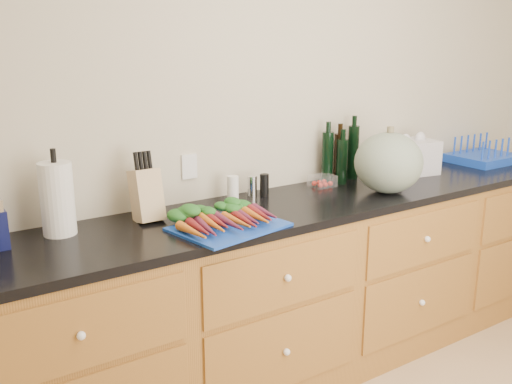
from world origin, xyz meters
TOP-DOWN VIEW (x-y plane):
  - wall_back at (0.00, 1.62)m, footprint 4.10×0.05m
  - cabinets at (0.00, 1.30)m, footprint 3.60×0.64m
  - countertop at (0.00, 1.30)m, footprint 3.64×0.62m
  - cutting_board at (-0.65, 1.14)m, footprint 0.50×0.41m
  - carrots at (-0.65, 1.18)m, footprint 0.41×0.30m
  - squash at (0.35, 1.19)m, footprint 0.35×0.35m
  - paper_towel at (-1.27, 1.46)m, footprint 0.14×0.14m
  - knife_block at (-0.89, 1.44)m, footprint 0.11×0.11m
  - grinder_salt at (-0.42, 1.48)m, footprint 0.06×0.06m
  - grinder_pepper at (-0.23, 1.48)m, footprint 0.05×0.05m
  - canister_chrome at (-0.31, 1.48)m, footprint 0.05×0.05m
  - tomato_box at (0.15, 1.47)m, footprint 0.13×0.11m
  - bottles at (0.31, 1.51)m, footprint 0.25×0.13m
  - grocery_bag at (0.79, 1.42)m, footprint 0.31×0.26m
  - dish_rack at (1.44, 1.38)m, footprint 0.42×0.33m

SIDE VIEW (x-z plane):
  - cabinets at x=0.00m, z-range 0.00..0.90m
  - countertop at x=0.00m, z-range 0.90..0.94m
  - cutting_board at x=-0.65m, z-range 0.94..0.95m
  - tomato_box at x=0.15m, z-range 0.94..1.00m
  - carrots at x=-0.65m, z-range 0.95..1.01m
  - dish_rack at x=1.44m, z-range 0.90..1.06m
  - grinder_pepper at x=-0.23m, z-range 0.94..1.06m
  - canister_chrome at x=-0.31m, z-range 0.94..1.06m
  - grinder_salt at x=-0.42m, z-range 0.94..1.07m
  - grocery_bag at x=0.79m, z-range 0.94..1.14m
  - knife_block at x=-0.89m, z-range 0.94..1.17m
  - bottles at x=0.31m, z-range 0.93..1.23m
  - paper_towel at x=-1.27m, z-range 0.94..1.24m
  - squash at x=0.35m, z-range 0.94..1.26m
  - wall_back at x=0.00m, z-range 0.00..2.60m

